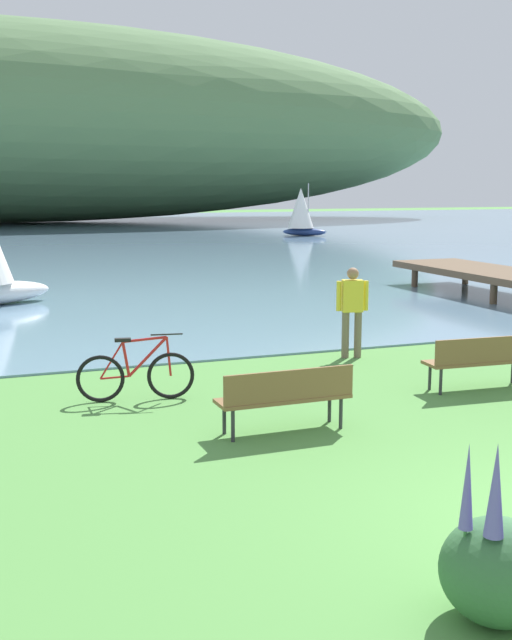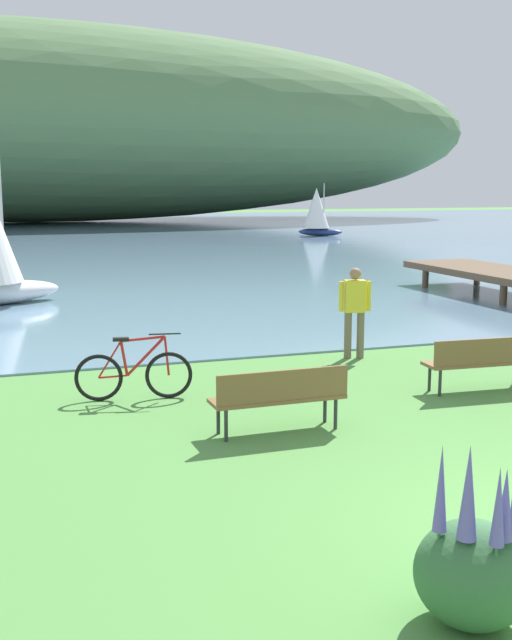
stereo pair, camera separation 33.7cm
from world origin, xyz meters
TOP-DOWN VIEW (x-y plane):
  - bay_water at (0.00, 48.21)m, footprint 180.00×80.00m
  - distant_hillside at (-0.73, 68.54)m, footprint 86.70×28.00m
  - park_bench_near_camera at (2.14, 4.75)m, footprint 1.83×0.59m
  - park_bench_further_along at (-1.62, 3.78)m, footprint 1.81×0.50m
  - bicycle_leaning_near_bench at (-3.11, 6.05)m, footprint 1.76×0.36m
  - person_at_shoreline at (1.33, 7.61)m, footprint 0.59×0.31m
  - echium_bush_beside_closest at (-1.90, -0.97)m, footprint 0.87×0.87m
  - sailboat_mid_bay at (15.32, 41.76)m, footprint 2.82×2.50m

SIDE VIEW (x-z plane):
  - bay_water at x=0.00m, z-range 0.00..0.04m
  - bicycle_leaning_near_bench at x=-3.11m, z-range -0.11..0.90m
  - echium_bush_beside_closest at x=-1.90m, z-range -0.39..1.30m
  - park_bench_near_camera at x=2.14m, z-range 0.08..0.96m
  - park_bench_further_along at x=-1.62m, z-range 0.08..0.96m
  - person_at_shoreline at x=1.33m, z-range 0.12..1.83m
  - sailboat_mid_bay at x=15.32m, z-range -0.06..3.32m
  - distant_hillside at x=-0.73m, z-range 0.04..17.34m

